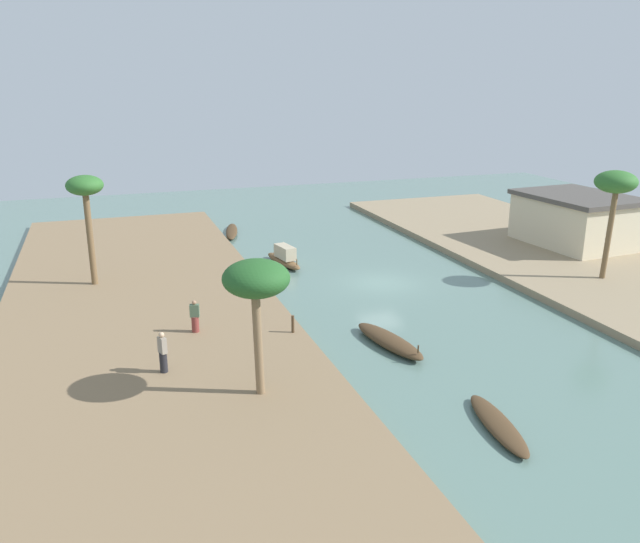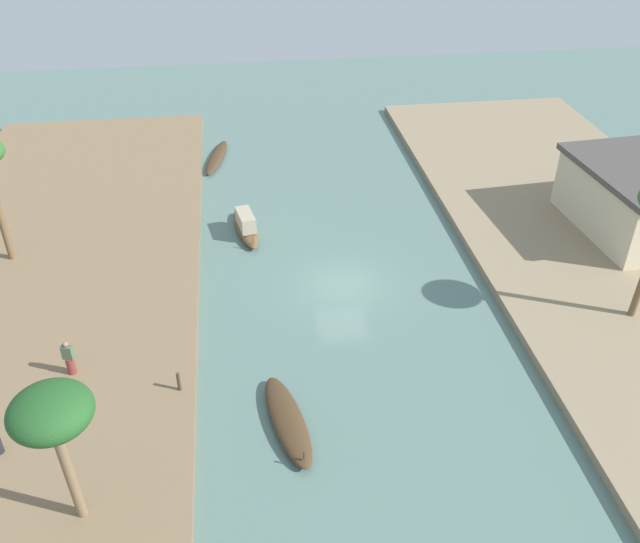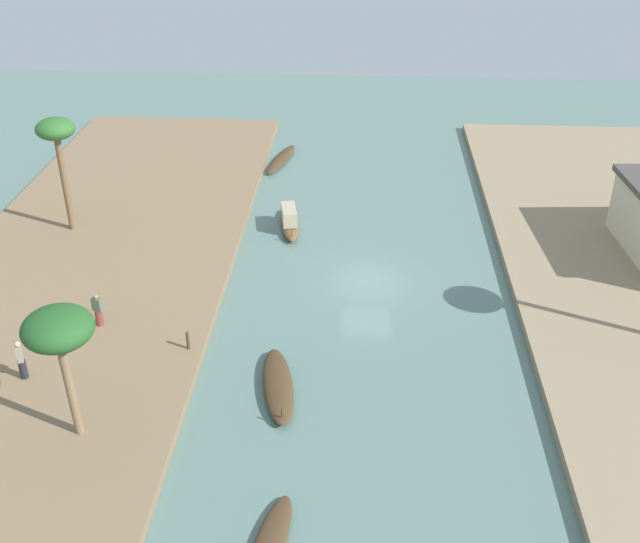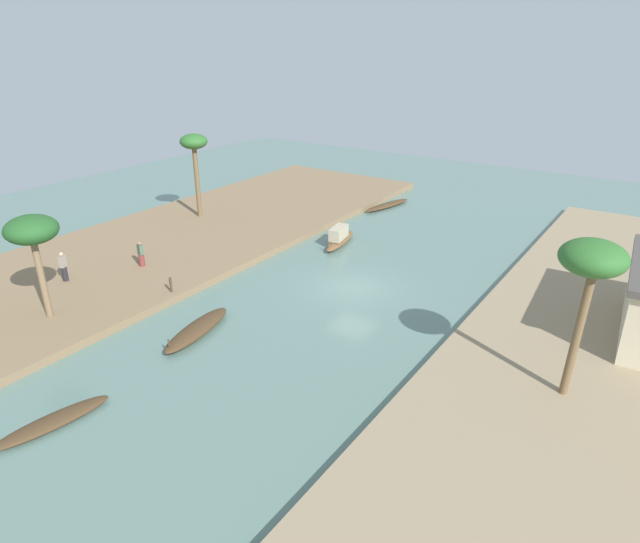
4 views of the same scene
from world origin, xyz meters
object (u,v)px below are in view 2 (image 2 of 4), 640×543
sampan_open_hull (288,420)px  mooring_post (179,382)px  sampan_near_left_bank (245,226)px  sampan_with_tall_canopy (217,157)px  person_by_mooring (69,359)px  palm_tree_left_far (52,415)px

sampan_open_hull → mooring_post: bearing=-127.3°
sampan_near_left_bank → mooring_post: sampan_near_left_bank is taller
sampan_with_tall_canopy → sampan_near_left_bank: bearing=20.8°
sampan_open_hull → person_by_mooring: person_by_mooring is taller
mooring_post → person_by_mooring: bearing=-109.9°
sampan_open_hull → palm_tree_left_far: size_ratio=0.95×
person_by_mooring → mooring_post: size_ratio=1.87×
sampan_near_left_bank → mooring_post: (12.40, -3.09, 0.35)m
sampan_open_hull → sampan_near_left_bank: (-14.43, -0.93, 0.24)m
sampan_with_tall_canopy → palm_tree_left_far: size_ratio=1.04×
sampan_open_hull → sampan_with_tall_canopy: sampan_open_hull is taller
mooring_post → palm_tree_left_far: (5.37, -2.93, 4.01)m
sampan_open_hull → mooring_post: size_ratio=5.99×
sampan_open_hull → person_by_mooring: 9.11m
sampan_open_hull → sampan_with_tall_canopy: bearing=175.1°
sampan_open_hull → palm_tree_left_far: bearing=-74.8°
sampan_near_left_bank → person_by_mooring: 13.13m
sampan_near_left_bank → palm_tree_left_far: bearing=-29.2°
mooring_post → sampan_near_left_bank: bearing=166.0°
palm_tree_left_far → sampan_open_hull: bearing=115.7°
person_by_mooring → mooring_post: person_by_mooring is taller
sampan_near_left_bank → mooring_post: 12.78m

